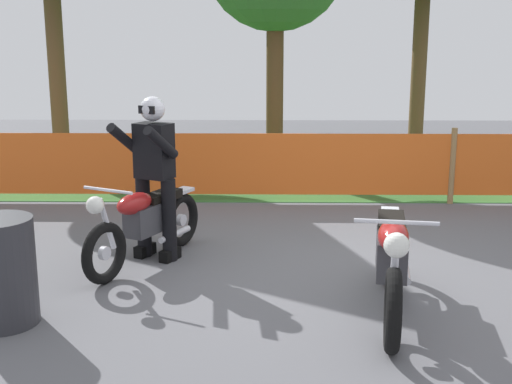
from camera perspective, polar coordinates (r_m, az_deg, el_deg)
ground at (r=6.78m, az=5.91°, el=-6.85°), size 24.00×24.00×0.02m
grass_verge at (r=12.10m, az=3.67°, el=2.22°), size 24.00×5.37×0.01m
barrier_fence at (r=9.37m, az=4.50°, el=2.31°), size 11.82×0.08×1.05m
motorcycle_lead at (r=6.98m, az=-9.28°, el=-2.53°), size 0.97×1.74×0.90m
motorcycle_trailing at (r=5.75m, az=11.28°, el=-5.61°), size 0.67×2.07×0.98m
rider_lead at (r=7.01m, az=-8.56°, el=1.62°), size 0.70×0.71×1.69m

